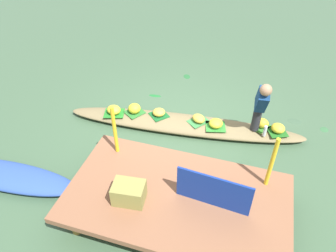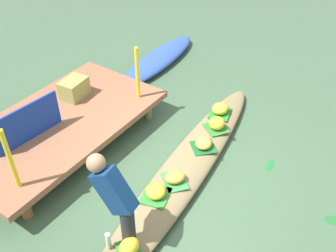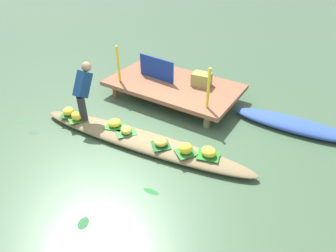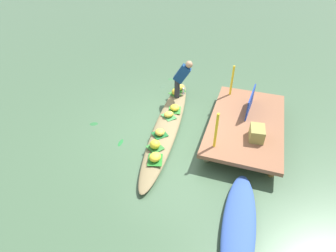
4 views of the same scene
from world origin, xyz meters
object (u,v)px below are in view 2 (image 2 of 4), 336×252
at_px(banana_bunch_4, 204,143).
at_px(market_banner, 28,123).
at_px(water_bottle, 108,241).
at_px(banana_bunch_2, 156,191).
at_px(banana_bunch_5, 129,247).
at_px(banana_bunch_6, 220,109).
at_px(vendor_boat, 183,172).
at_px(produce_crate, 74,88).
at_px(banana_bunch_0, 217,123).
at_px(moored_boat, 158,60).
at_px(banana_bunch_1, 175,177).
at_px(vendor_person, 115,197).

relative_size(banana_bunch_4, market_banner, 0.24).
distance_m(water_bottle, market_banner, 2.11).
distance_m(banana_bunch_2, water_bottle, 0.91).
distance_m(banana_bunch_5, banana_bunch_6, 2.91).
bearing_deg(market_banner, vendor_boat, -60.34).
height_order(banana_bunch_5, produce_crate, produce_crate).
height_order(vendor_boat, banana_bunch_4, banana_bunch_4).
xyz_separation_m(vendor_boat, banana_bunch_0, (1.02, 0.04, 0.20)).
distance_m(moored_boat, water_bottle, 4.54).
xyz_separation_m(moored_boat, banana_bunch_6, (-1.03, -1.99, 0.18)).
relative_size(market_banner, produce_crate, 2.36).
relative_size(water_bottle, produce_crate, 0.50).
bearing_deg(vendor_boat, banana_bunch_0, -3.48).
relative_size(banana_bunch_0, market_banner, 0.24).
distance_m(vendor_boat, banana_bunch_1, 0.34).
height_order(banana_bunch_5, banana_bunch_6, banana_bunch_5).
height_order(vendor_boat, vendor_person, vendor_person).
xyz_separation_m(banana_bunch_5, water_bottle, (-0.07, 0.24, 0.01)).
xyz_separation_m(moored_boat, produce_crate, (-2.23, 0.06, 0.46)).
bearing_deg(market_banner, water_bottle, -102.75).
relative_size(moored_boat, vendor_person, 2.13).
bearing_deg(banana_bunch_1, banana_bunch_6, 8.12).
xyz_separation_m(banana_bunch_0, banana_bunch_6, (0.39, 0.15, -0.01)).
bearing_deg(banana_bunch_6, water_bottle, -176.22).
bearing_deg(moored_boat, vendor_person, -152.96).
bearing_deg(banana_bunch_1, moored_boat, 39.41).
relative_size(banana_bunch_2, banana_bunch_4, 1.07).
height_order(vendor_boat, banana_bunch_1, banana_bunch_1).
relative_size(banana_bunch_4, banana_bunch_5, 0.98).
bearing_deg(banana_bunch_0, banana_bunch_5, -173.55).
relative_size(moored_boat, banana_bunch_5, 9.89).
bearing_deg(banana_bunch_4, banana_bunch_1, -177.66).
bearing_deg(banana_bunch_2, vendor_person, -177.88).
distance_m(banana_bunch_1, produce_crate, 2.37).
bearing_deg(vendor_person, vendor_boat, 0.69).
xyz_separation_m(banana_bunch_2, banana_bunch_4, (1.15, -0.03, -0.01)).
xyz_separation_m(banana_bunch_2, water_bottle, (-0.91, -0.01, 0.03)).
height_order(vendor_boat, banana_bunch_5, banana_bunch_5).
relative_size(banana_bunch_6, water_bottle, 1.29).
relative_size(banana_bunch_5, water_bottle, 1.15).
xyz_separation_m(vendor_person, market_banner, (0.45, 2.00, -0.18)).
bearing_deg(market_banner, produce_crate, 18.11).
bearing_deg(banana_bunch_0, vendor_person, -178.54).
height_order(water_bottle, market_banner, market_banner).
bearing_deg(banana_bunch_5, banana_bunch_4, 6.37).
height_order(vendor_boat, produce_crate, produce_crate).
bearing_deg(produce_crate, banana_bunch_1, -101.90).
bearing_deg(vendor_person, banana_bunch_0, 1.46).
height_order(banana_bunch_0, produce_crate, produce_crate).
height_order(moored_boat, water_bottle, water_bottle).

